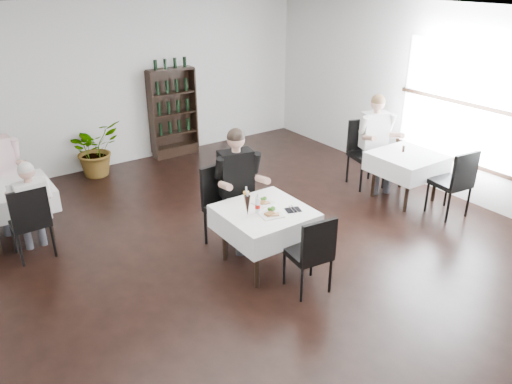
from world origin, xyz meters
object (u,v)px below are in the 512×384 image
at_px(potted_tree, 95,149).
at_px(diner_main, 239,180).
at_px(main_table, 264,221).
at_px(wine_shelf, 173,114).

xyz_separation_m(potted_tree, diner_main, (0.80, -3.52, 0.44)).
distance_m(main_table, potted_tree, 4.23).
xyz_separation_m(main_table, potted_tree, (-0.75, 4.17, -0.13)).
bearing_deg(main_table, diner_main, 85.83).
bearing_deg(diner_main, wine_shelf, 76.91).
bearing_deg(potted_tree, diner_main, -77.25).
height_order(potted_tree, diner_main, diner_main).
distance_m(wine_shelf, diner_main, 3.77).
height_order(wine_shelf, diner_main, wine_shelf).
distance_m(main_table, diner_main, 0.72).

